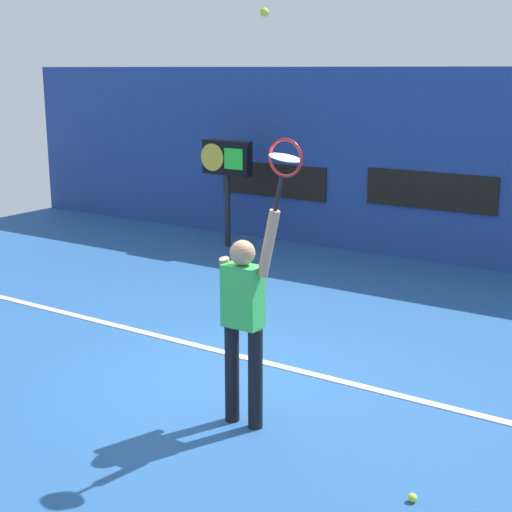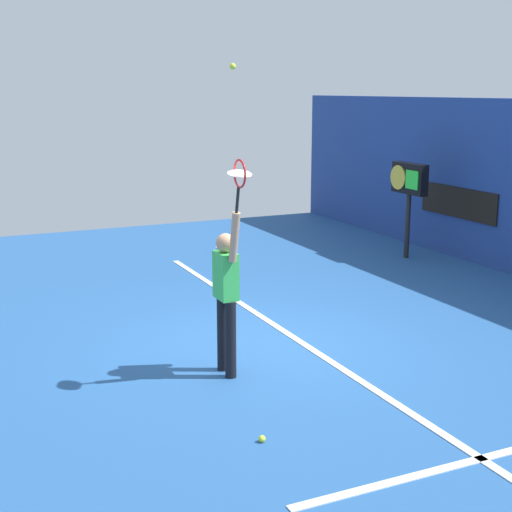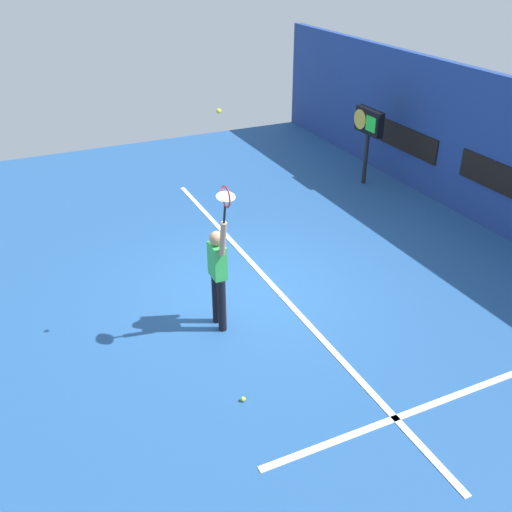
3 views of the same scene
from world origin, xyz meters
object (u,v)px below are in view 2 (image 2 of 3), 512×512
Objects in this scene: tennis_racket at (239,177)px; tennis_ball at (233,66)px; scoreboard_clock at (409,183)px; spare_ball at (262,439)px; tennis_player at (226,291)px.

tennis_ball reaches higher than tennis_racket.
tennis_racket is 0.33× the size of scoreboard_clock.
scoreboard_clock is at bearing 134.78° from spare_ball.
scoreboard_clock is at bearing 128.02° from tennis_ball.
tennis_player is 6.99m from scoreboard_clock.
tennis_player is at bearing 179.40° from tennis_racket.
tennis_player is 2.52m from tennis_ball.
tennis_ball is at bearing 166.19° from spare_ball.
tennis_player is at bearing -53.32° from scoreboard_clock.
tennis_player reaches higher than spare_ball.
tennis_racket is at bearing -0.60° from tennis_player.
tennis_player is 1.43m from tennis_racket.
spare_ball is (1.55, -0.38, -3.49)m from tennis_ball.
scoreboard_clock is 27.74× the size of spare_ball.
tennis_racket reaches higher than tennis_player.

